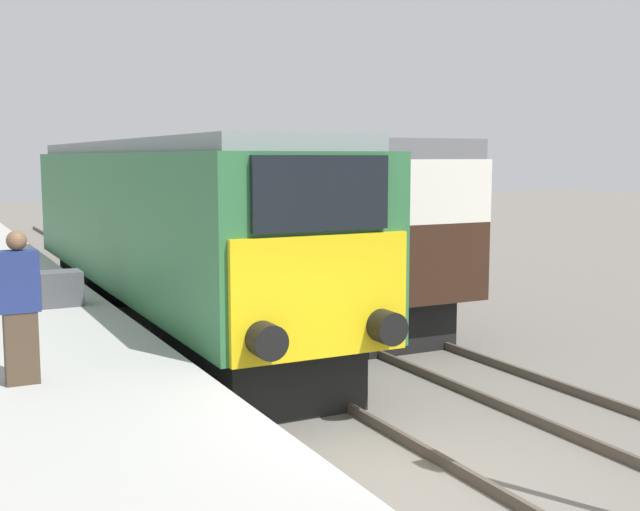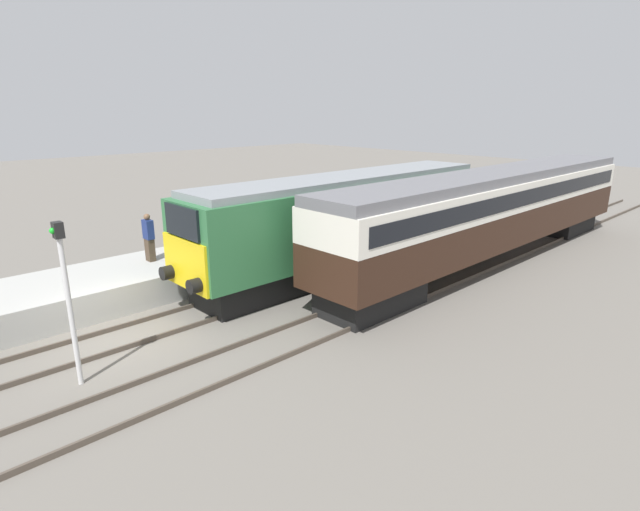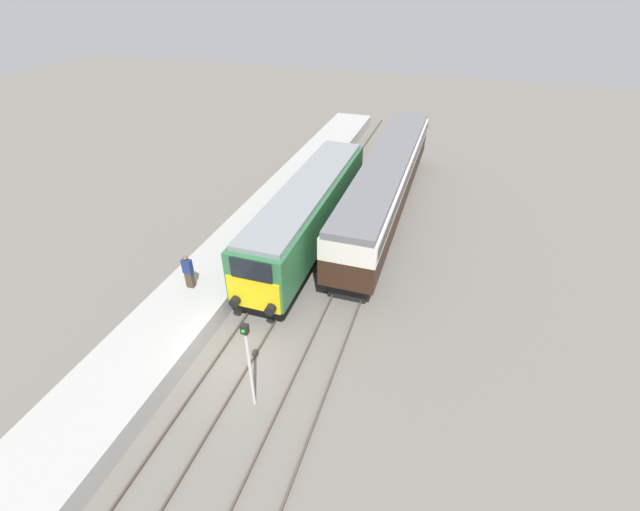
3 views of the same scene
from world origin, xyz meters
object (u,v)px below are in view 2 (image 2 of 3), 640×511
Objects in this scene: signal_post at (67,291)px; luggage_crate at (274,236)px; person_on_platform at (149,238)px; passenger_carriage at (495,207)px; locomotive at (348,218)px.

signal_post is 5.66× the size of luggage_crate.
signal_post is (5.26, -4.37, 0.49)m from person_on_platform.
signal_post is at bearing -95.90° from passenger_carriage.
locomotive is 21.17× the size of luggage_crate.
signal_post reaches higher than person_on_platform.
passenger_carriage is at bearing 57.79° from locomotive.
locomotive reaches higher than luggage_crate.
passenger_carriage is 5.07× the size of signal_post.
locomotive is at bearing 61.97° from person_on_platform.
luggage_crate is at bearing 75.99° from person_on_platform.
person_on_platform is (-3.56, -6.68, -0.30)m from locomotive.
locomotive is at bearing -122.21° from passenger_carriage.
passenger_carriage is (3.40, 5.40, 0.20)m from locomotive.
luggage_crate is (-5.76, -7.30, -1.07)m from passenger_carriage.
locomotive is 3.74× the size of signal_post.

